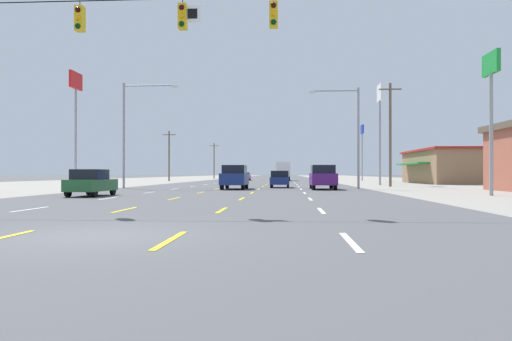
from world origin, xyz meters
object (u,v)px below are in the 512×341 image
Objects in this scene: hatchback_far_left_nearest at (91,183)px; streetlight_left_row_0 at (130,126)px; pole_sign_right_row_1 at (380,108)px; suv_inner_right_farthest at (283,175)px; pole_sign_right_row_2 at (362,138)px; suv_center_turn_mid at (235,177)px; streetlight_right_row_0 at (353,129)px; sedan_inner_left_farther at (245,176)px; suv_far_right_near at (323,177)px; pole_sign_right_row_0 at (491,88)px; box_truck_inner_right_far at (283,170)px; pole_sign_left_row_1 at (76,99)px; hatchback_inner_right_midfar at (280,179)px.

hatchback_far_left_nearest is 0.42× the size of streetlight_left_row_0.
suv_inner_right_farthest is at bearing 105.17° from pole_sign_right_row_1.
pole_sign_right_row_1 is 31.32m from pole_sign_right_row_2.
pole_sign_right_row_2 is (24.54, 57.52, 6.64)m from hatchback_far_left_nearest.
suv_center_turn_mid and suv_inner_right_farthest have the same top height.
pole_sign_right_row_2 reaches higher than suv_inner_right_farthest.
streetlight_right_row_0 is (6.16, -52.37, 4.03)m from suv_inner_right_farthest.
hatchback_far_left_nearest reaches higher than sedan_inner_left_farther.
suv_far_right_near is 0.53× the size of streetlight_left_row_0.
suv_inner_right_farthest is 52.88m from streetlight_right_row_0.
streetlight_right_row_0 is at bearing 117.91° from pole_sign_right_row_0.
sedan_inner_left_farther is at bearing 102.36° from suv_far_right_near.
box_truck_inner_right_far is at bearing 85.09° from suv_center_turn_mid.
pole_sign_right_row_0 reaches higher than box_truck_inner_right_far.
suv_inner_right_farthest reaches higher than sedan_inner_left_farther.
streetlight_left_row_0 is at bearing -180.00° from streetlight_right_row_0.
pole_sign_left_row_1 is (-23.17, 5.35, 7.42)m from suv_far_right_near.
pole_sign_right_row_1 is 1.14× the size of pole_sign_right_row_2.
streetlight_right_row_0 reaches higher than suv_center_turn_mid.
streetlight_left_row_0 is (-6.15, -46.03, 4.69)m from sedan_inner_left_farther.
pole_sign_left_row_1 is at bearing -164.14° from pole_sign_right_row_1.
pole_sign_right_row_0 is 24.55m from pole_sign_right_row_1.
suv_far_right_near is 17.50m from pole_sign_right_row_1.
box_truck_inner_right_far reaches higher than suv_inner_right_farthest.
suv_far_right_near is 0.57× the size of streetlight_right_row_0.
streetlight_left_row_0 is (-25.64, 12.03, -0.85)m from pole_sign_right_row_0.
hatchback_far_left_nearest is 21.26m from pole_sign_left_row_1.
hatchback_inner_right_midfar is at bearing -80.96° from sedan_inner_left_farther.
box_truck_inner_right_far is 0.86× the size of pole_sign_right_row_0.
suv_inner_right_farthest is at bearing 86.05° from suv_center_turn_mid.
pole_sign_left_row_1 reaches higher than suv_far_right_near.
hatchback_far_left_nearest is 0.80× the size of suv_inner_right_farthest.
suv_far_right_near is 0.50× the size of pole_sign_right_row_2.
hatchback_inner_right_midfar is 0.46× the size of pole_sign_right_row_0.
hatchback_far_left_nearest is 34.92m from pole_sign_right_row_1.
suv_far_right_near is 0.44× the size of pole_sign_right_row_1.
streetlight_left_row_0 is (-26.94, -43.52, -1.97)m from pole_sign_right_row_2.
pole_sign_right_row_0 is (9.03, -10.37, 5.27)m from suv_far_right_near.
pole_sign_left_row_1 is at bearing -106.72° from sedan_inner_left_farther.
sedan_inner_left_farther is 0.92× the size of suv_inner_right_farthest.
streetlight_left_row_0 is at bearing -29.40° from pole_sign_left_row_1.
suv_center_turn_mid is 47.76m from sedan_inner_left_farther.
suv_inner_right_farthest is (0.07, 49.62, 0.24)m from hatchback_inner_right_midfar.
suv_far_right_near is (14.21, 12.35, 0.24)m from hatchback_far_left_nearest.
box_truck_inner_right_far is 55.70m from pole_sign_right_row_0.
pole_sign_right_row_2 reaches higher than pole_sign_right_row_0.
sedan_inner_left_farther is at bearing 117.87° from pole_sign_right_row_1.
streetlight_left_row_0 is at bearing -107.33° from box_truck_inner_right_far.
hatchback_inner_right_midfar is 0.42× the size of streetlight_left_row_0.
box_truck_inner_right_far is 14.97m from pole_sign_right_row_2.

